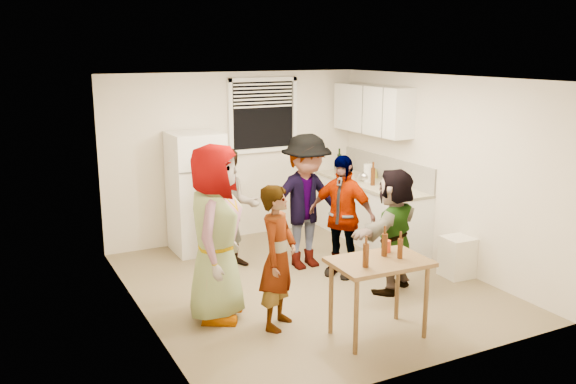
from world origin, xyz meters
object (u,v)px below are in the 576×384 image
guest_stripe (278,325)px  guest_black (340,274)px  kettle (364,181)px  guest_back_left (232,266)px  serving_table (377,335)px  beer_bottle_table (400,258)px  guest_back_right (306,266)px  trash_bin (457,257)px  refrigerator (196,192)px  beer_bottle_counter (373,185)px  wine_bottle (339,170)px  blue_cup (385,194)px  guest_grey (218,317)px  guest_orange (391,289)px  red_cup (386,252)px

guest_stripe → guest_black: guest_black is taller
kettle → guest_back_left: bearing=-158.9°
serving_table → guest_back_left: size_ratio=0.60×
kettle → beer_bottle_table: bearing=-102.1°
kettle → guest_back_right: (-1.35, -0.66, -0.90)m
guest_back_right → trash_bin: bearing=-40.9°
refrigerator → beer_bottle_counter: bearing=-21.6°
kettle → guest_back_left: kettle is taller
refrigerator → guest_back_right: 1.88m
guest_stripe → kettle: bearing=-2.6°
wine_bottle → guest_back_right: 2.30m
trash_bin → guest_back_left: size_ratio=0.32×
blue_cup → guest_black: blue_cup is taller
serving_table → guest_back_right: (0.32, 2.09, 0.00)m
kettle → trash_bin: (0.18, -1.84, -0.65)m
guest_grey → guest_stripe: bearing=-102.4°
serving_table → beer_bottle_table: beer_bottle_table is taller
guest_back_left → guest_grey: bearing=-105.7°
kettle → guest_stripe: size_ratio=0.15×
guest_stripe → guest_orange: 1.67m
beer_bottle_counter → guest_back_right: size_ratio=0.14×
wine_bottle → trash_bin: size_ratio=0.52×
guest_back_left → guest_black: 1.45m
guest_orange → beer_bottle_table: bearing=28.0°
trash_bin → guest_back_right: bearing=142.3°
trash_bin → wine_bottle: bearing=91.7°
beer_bottle_counter → serving_table: (-1.63, -2.46, -0.90)m
kettle → guest_back_left: (-2.23, -0.21, -0.90)m
kettle → guest_black: bearing=-118.8°
refrigerator → guest_stripe: 2.87m
trash_bin → red_cup: (-1.65, -0.72, 0.55)m
wine_bottle → beer_bottle_counter: 1.17m
beer_bottle_counter → guest_back_left: bearing=178.1°
trash_bin → guest_back_right: (-1.54, 1.19, -0.25)m
wine_bottle → guest_grey: wine_bottle is taller
trash_bin → serving_table: 2.08m
beer_bottle_counter → red_cup: 2.69m
beer_bottle_table → red_cup: beer_bottle_table is taller
refrigerator → wine_bottle: size_ratio=6.34×
refrigerator → beer_bottle_counter: size_ratio=6.66×
serving_table → guest_black: 1.72m
refrigerator → trash_bin: 3.64m
blue_cup → guest_stripe: 2.75m
beer_bottle_counter → guest_back_left: (-2.18, 0.07, -0.90)m
serving_table → guest_orange: (0.86, 0.92, 0.00)m
kettle → wine_bottle: bearing=99.1°
kettle → guest_orange: kettle is taller
blue_cup → guest_black: (-0.89, -0.32, -0.90)m
trash_bin → serving_table: (-1.86, -0.90, -0.25)m
red_cup → guest_stripe: 1.36m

